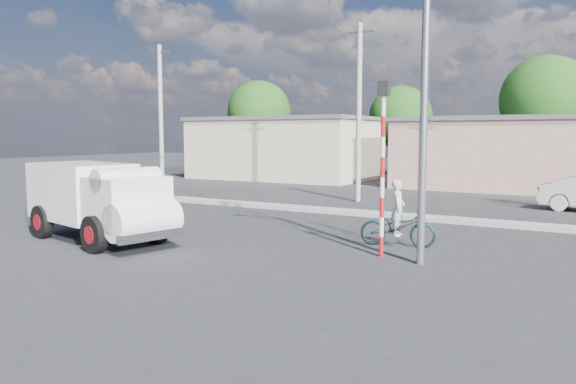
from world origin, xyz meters
The scene contains 10 objects.
ground_plane centered at (0.00, 0.00, 0.00)m, with size 120.00×120.00×0.00m, color #2B2B2D.
median centered at (0.00, 8.00, 0.08)m, with size 40.00×0.80×0.16m, color #99968E.
truck centered at (-4.48, -0.67, 1.22)m, with size 5.64×3.05×2.21m.
bicycle centered at (3.11, 2.96, 0.54)m, with size 0.71×2.04×1.07m, color black.
cyclist centered at (3.11, 2.96, 0.76)m, with size 0.56×0.37×1.53m, color silver.
traffic_pole centered at (3.20, 1.50, 2.59)m, with size 0.28×0.18×4.36m.
streetlight centered at (4.14, 1.20, 4.96)m, with size 2.34×0.22×9.00m.
building_row centered at (1.10, 22.00, 2.13)m, with size 37.80×7.30×4.44m.
tree_row centered at (3.76, 28.45, 4.99)m, with size 43.62×7.43×8.42m.
utility_poles centered at (3.25, 12.00, 4.07)m, with size 35.40×0.24×8.00m.
Camera 1 is at (8.24, -11.63, 3.06)m, focal length 35.00 mm.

